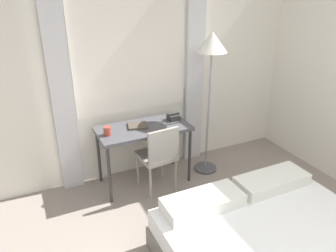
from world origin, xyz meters
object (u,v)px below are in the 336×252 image
(mug, at_px, (107,131))
(book, at_px, (137,126))
(desk, at_px, (143,132))
(desk_chair, at_px, (159,154))
(standing_lamp, at_px, (211,56))
(telephone, at_px, (173,117))

(mug, bearing_deg, book, 11.27)
(desk, height_order, mug, mug)
(desk_chair, relative_size, book, 3.24)
(book, bearing_deg, standing_lamp, -8.36)
(standing_lamp, bearing_deg, mug, 177.53)
(desk, bearing_deg, book, 141.23)
(telephone, distance_m, mug, 0.86)
(desk_chair, xyz_separation_m, standing_lamp, (0.76, 0.17, 1.04))
(desk, distance_m, desk_chair, 0.33)
(book, bearing_deg, mug, -168.73)
(standing_lamp, bearing_deg, desk_chair, -167.45)
(desk_chair, bearing_deg, telephone, 37.25)
(telephone, distance_m, book, 0.48)
(telephone, bearing_deg, desk_chair, -137.85)
(standing_lamp, distance_m, book, 1.19)
(desk, relative_size, desk_chair, 1.29)
(desk, height_order, book, book)
(telephone, xyz_separation_m, mug, (-0.86, -0.08, 0.01))
(standing_lamp, xyz_separation_m, telephone, (-0.43, 0.13, -0.74))
(telephone, bearing_deg, book, -179.90)
(book, bearing_deg, desk_chair, -65.07)
(standing_lamp, bearing_deg, book, 171.64)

